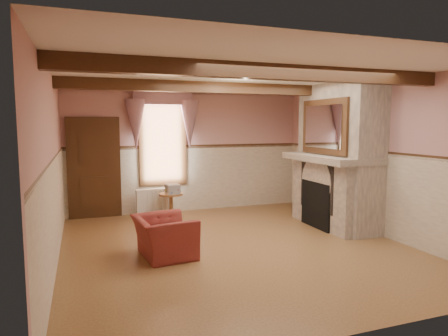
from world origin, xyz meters
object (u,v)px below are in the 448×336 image
object	(u,v)px
bowl	(339,154)
mantel_clock	(309,148)
radiator	(152,202)
armchair	(164,237)
side_table	(171,206)
oil_lamp	(325,147)

from	to	relation	value
bowl	mantel_clock	distance (m)	1.05
radiator	bowl	bearing A→B (deg)	-38.92
radiator	bowl	distance (m)	4.10
armchair	side_table	xyz separation A→B (m)	(0.62, 2.38, -0.03)
side_table	radiator	distance (m)	0.54
armchair	oil_lamp	world-z (taller)	oil_lamp
side_table	oil_lamp	world-z (taller)	oil_lamp
radiator	oil_lamp	world-z (taller)	oil_lamp
mantel_clock	radiator	bearing A→B (deg)	157.68
radiator	oil_lamp	distance (m)	3.88
side_table	radiator	bearing A→B (deg)	127.31
side_table	mantel_clock	xyz separation A→B (m)	(2.83, -0.86, 1.25)
side_table	bowl	xyz separation A→B (m)	(2.83, -1.91, 1.19)
mantel_clock	oil_lamp	size ratio (longest dim) A/B	0.86
armchair	oil_lamp	xyz separation A→B (m)	(3.45, 0.93, 1.25)
bowl	oil_lamp	size ratio (longest dim) A/B	1.22
bowl	mantel_clock	size ratio (longest dim) A/B	1.42
oil_lamp	radiator	bearing A→B (deg)	149.20
side_table	bowl	distance (m)	3.61
side_table	radiator	size ratio (longest dim) A/B	0.79
side_table	bowl	bearing A→B (deg)	-34.08
armchair	bowl	xyz separation A→B (m)	(3.45, 0.47, 1.15)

